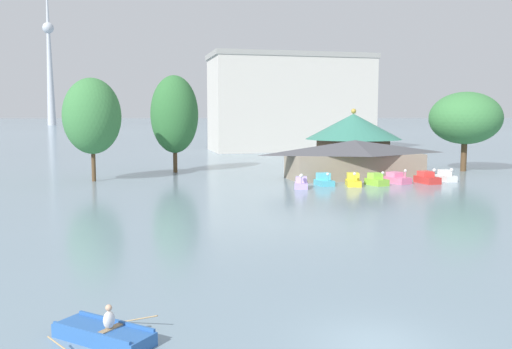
{
  "coord_description": "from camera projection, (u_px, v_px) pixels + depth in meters",
  "views": [
    {
      "loc": [
        -7.84,
        -15.71,
        7.47
      ],
      "look_at": [
        2.82,
        28.08,
        2.48
      ],
      "focal_mm": 38.46,
      "sensor_mm": 36.0,
      "label": 1
    }
  ],
  "objects": [
    {
      "name": "shoreline_tree_right",
      "position": [
        465.0,
        118.0,
        71.07
      ],
      "size": [
        9.19,
        9.19,
        10.33
      ],
      "color": "brown",
      "rests_on": "ground"
    },
    {
      "name": "shoreline_tree_tall_left",
      "position": [
        92.0,
        116.0,
        60.35
      ],
      "size": [
        6.34,
        6.34,
        11.43
      ],
      "color": "brown",
      "rests_on": "ground"
    },
    {
      "name": "boathouse",
      "position": [
        355.0,
        158.0,
        63.5
      ],
      "size": [
        16.57,
        6.58,
        4.46
      ],
      "color": "gray",
      "rests_on": "ground"
    },
    {
      "name": "distant_broadcast_tower",
      "position": [
        49.0,
        43.0,
        361.23
      ],
      "size": [
        7.32,
        7.32,
        139.52
      ],
      "color": "#B7BCC6",
      "rests_on": "ground"
    },
    {
      "name": "green_roof_pavilion",
      "position": [
        353.0,
        137.0,
        75.2
      ],
      "size": [
        13.11,
        13.11,
        8.2
      ],
      "color": "brown",
      "rests_on": "ground"
    },
    {
      "name": "pedal_boat_cyan",
      "position": [
        324.0,
        180.0,
        57.63
      ],
      "size": [
        1.53,
        2.41,
        1.43
      ],
      "rotation": [
        0.0,
        0.0,
        -1.56
      ],
      "color": "#4CB7CC",
      "rests_on": "ground"
    },
    {
      "name": "pedal_boat_white",
      "position": [
        446.0,
        177.0,
        61.12
      ],
      "size": [
        1.31,
        2.49,
        1.56
      ],
      "rotation": [
        0.0,
        0.0,
        -1.57
      ],
      "color": "white",
      "rests_on": "ground"
    },
    {
      "name": "pedal_boat_lavender",
      "position": [
        301.0,
        184.0,
        55.28
      ],
      "size": [
        1.98,
        2.53,
        1.58
      ],
      "rotation": [
        0.0,
        0.0,
        -1.9
      ],
      "color": "#B299D8",
      "rests_on": "ground"
    },
    {
      "name": "rowboat_with_rower",
      "position": [
        104.0,
        334.0,
        18.05
      ],
      "size": [
        3.53,
        3.54,
        1.37
      ],
      "rotation": [
        0.0,
        0.0,
        2.39
      ],
      "color": "#2D60AD",
      "rests_on": "ground"
    },
    {
      "name": "background_building_block",
      "position": [
        290.0,
        103.0,
        112.3
      ],
      "size": [
        32.96,
        14.05,
        19.51
      ],
      "color": "beige",
      "rests_on": "ground"
    },
    {
      "name": "pedal_boat_yellow",
      "position": [
        353.0,
        181.0,
        57.29
      ],
      "size": [
        2.2,
        3.07,
        1.55
      ],
      "rotation": [
        0.0,
        0.0,
        -1.87
      ],
      "color": "yellow",
      "rests_on": "ground"
    },
    {
      "name": "pedal_boat_pink",
      "position": [
        397.0,
        179.0,
        59.44
      ],
      "size": [
        2.45,
        3.22,
        1.61
      ],
      "rotation": [
        0.0,
        0.0,
        -1.25
      ],
      "color": "pink",
      "rests_on": "ground"
    },
    {
      "name": "shoreline_tree_mid",
      "position": [
        174.0,
        114.0,
        69.61
      ],
      "size": [
        6.04,
        6.04,
        12.34
      ],
      "color": "brown",
      "rests_on": "ground"
    },
    {
      "name": "pedal_boat_lime",
      "position": [
        376.0,
        180.0,
        57.73
      ],
      "size": [
        1.9,
        2.66,
        1.56
      ],
      "rotation": [
        0.0,
        0.0,
        -1.37
      ],
      "color": "#8CCC3F",
      "rests_on": "ground"
    },
    {
      "name": "pedal_boat_red",
      "position": [
        427.0,
        178.0,
        59.41
      ],
      "size": [
        1.77,
        3.02,
        1.71
      ],
      "rotation": [
        0.0,
        0.0,
        -1.5
      ],
      "color": "red",
      "rests_on": "ground"
    },
    {
      "name": "ground_plane",
      "position": [
        376.0,
        344.0,
        17.84
      ],
      "size": [
        2000.0,
        2000.0,
        0.0
      ],
      "primitive_type": "plane",
      "color": "gray"
    }
  ]
}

